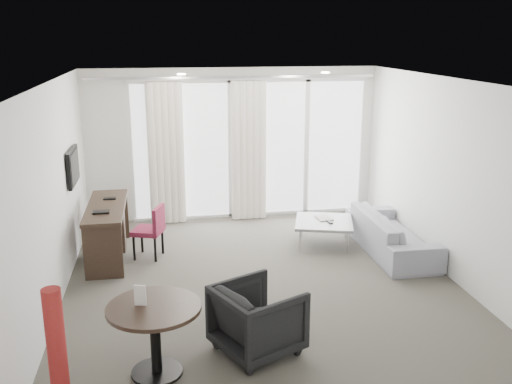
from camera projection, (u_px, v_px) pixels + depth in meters
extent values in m
cube|color=#4C4940|center=(264.00, 286.00, 7.34)|extent=(5.00, 6.00, 0.00)
cube|color=white|center=(265.00, 82.00, 6.64)|extent=(5.00, 6.00, 0.00)
cube|color=silver|center=(52.00, 199.00, 6.59)|extent=(0.00, 6.00, 2.60)
cube|color=silver|center=(454.00, 181.00, 7.39)|extent=(0.00, 6.00, 2.60)
cube|color=silver|center=(338.00, 297.00, 4.14)|extent=(5.00, 0.00, 2.60)
cylinder|color=#FFE0B2|center=(181.00, 74.00, 8.02)|extent=(0.12, 0.12, 0.02)
cylinder|color=#FFE0B2|center=(325.00, 73.00, 8.35)|extent=(0.12, 0.12, 0.02)
cylinder|color=maroon|center=(58.00, 359.00, 4.59)|extent=(0.30, 0.30, 1.23)
imported|color=black|center=(258.00, 319.00, 5.76)|extent=(1.04, 1.03, 0.71)
imported|color=gray|center=(392.00, 233.00, 8.45)|extent=(0.78, 1.99, 0.58)
cube|color=#4D4D50|center=(239.00, 195.00, 11.68)|extent=(5.60, 3.00, 0.12)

